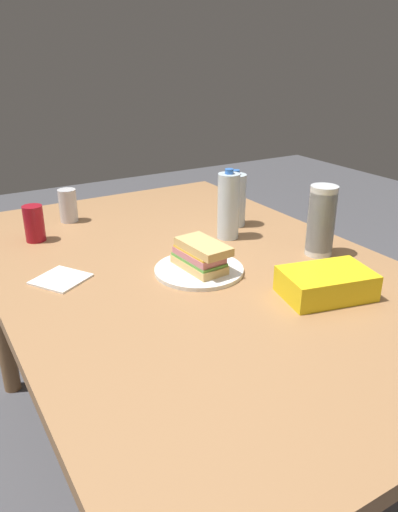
# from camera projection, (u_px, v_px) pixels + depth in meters

# --- Properties ---
(ground_plane) EXTENTS (8.00, 8.00, 0.00)m
(ground_plane) POSITION_uv_depth(u_px,v_px,m) (195.00, 461.00, 1.77)
(ground_plane) COLOR #4C4C51
(dining_table) EXTENTS (1.69, 1.11, 0.77)m
(dining_table) POSITION_uv_depth(u_px,v_px,m) (194.00, 290.00, 1.50)
(dining_table) COLOR #9E7047
(dining_table) RESTS_ON ground_plane
(paper_plate) EXTENTS (0.26, 0.26, 0.01)m
(paper_plate) POSITION_uv_depth(u_px,v_px,m) (199.00, 270.00, 1.42)
(paper_plate) COLOR white
(paper_plate) RESTS_ON dining_table
(sandwich) EXTENTS (0.19, 0.11, 0.08)m
(sandwich) POSITION_uv_depth(u_px,v_px,m) (200.00, 255.00, 1.40)
(sandwich) COLOR #DBB26B
(sandwich) RESTS_ON paper_plate
(soda_can_red) EXTENTS (0.07, 0.07, 0.12)m
(soda_can_red) POSITION_uv_depth(u_px,v_px,m) (34.00, 223.00, 1.63)
(soda_can_red) COLOR maroon
(soda_can_red) RESTS_ON dining_table
(chip_bag) EXTENTS (0.20, 0.26, 0.07)m
(chip_bag) POSITION_uv_depth(u_px,v_px,m) (326.00, 283.00, 1.28)
(chip_bag) COLOR yellow
(chip_bag) RESTS_ON dining_table
(water_bottle_tall) EXTENTS (0.07, 0.07, 0.24)m
(water_bottle_tall) POSITION_uv_depth(u_px,v_px,m) (228.00, 206.00, 1.64)
(water_bottle_tall) COLOR silver
(water_bottle_tall) RESTS_ON dining_table
(plastic_cup_stack) EXTENTS (0.08, 0.08, 0.22)m
(plastic_cup_stack) POSITION_uv_depth(u_px,v_px,m) (321.00, 221.00, 1.50)
(plastic_cup_stack) COLOR silver
(plastic_cup_stack) RESTS_ON dining_table
(water_bottle_spare) EXTENTS (0.08, 0.08, 0.20)m
(water_bottle_spare) POSITION_uv_depth(u_px,v_px,m) (235.00, 200.00, 1.77)
(water_bottle_spare) COLOR silver
(water_bottle_spare) RESTS_ON dining_table
(soda_can_silver) EXTENTS (0.07, 0.07, 0.12)m
(soda_can_silver) POSITION_uv_depth(u_px,v_px,m) (68.00, 206.00, 1.82)
(soda_can_silver) COLOR silver
(soda_can_silver) RESTS_ON dining_table
(paper_napkin) EXTENTS (0.18, 0.18, 0.01)m
(paper_napkin) POSITION_uv_depth(u_px,v_px,m) (61.00, 279.00, 1.37)
(paper_napkin) COLOR white
(paper_napkin) RESTS_ON dining_table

